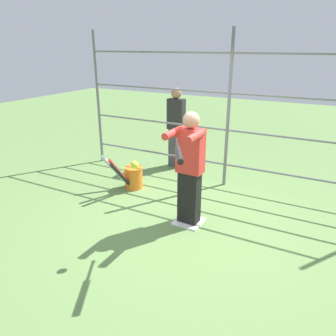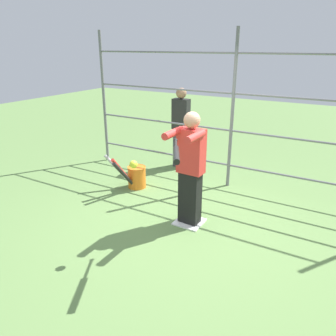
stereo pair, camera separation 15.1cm
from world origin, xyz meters
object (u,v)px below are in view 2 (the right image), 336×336
object	(u,v)px
softball_in_flight	(133,164)
bystander_behind_fence	(181,127)
baseball_bat_swinging	(176,153)
batter	(190,166)
bat_bucket	(135,176)

from	to	relation	value
softball_in_flight	bystander_behind_fence	distance (m)	3.14
baseball_bat_swinging	softball_in_flight	bearing A→B (deg)	1.96
softball_in_flight	batter	bearing A→B (deg)	-109.00
batter	baseball_bat_swinging	distance (m)	1.04
batter	baseball_bat_swinging	size ratio (longest dim) A/B	2.14
baseball_bat_swinging	softball_in_flight	distance (m)	0.62
baseball_bat_swinging	softball_in_flight	world-z (taller)	baseball_bat_swinging
batter	bat_bucket	xyz separation A→B (m)	(1.45, -0.65, -0.67)
softball_in_flight	bat_bucket	distance (m)	2.14
baseball_bat_swinging	bystander_behind_fence	world-z (taller)	bystander_behind_fence
batter	bat_bucket	distance (m)	1.72
bystander_behind_fence	bat_bucket	bearing A→B (deg)	82.60
bystander_behind_fence	batter	bearing A→B (deg)	121.21
baseball_bat_swinging	bat_bucket	distance (m)	2.57
baseball_bat_swinging	batter	bearing A→B (deg)	-73.68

